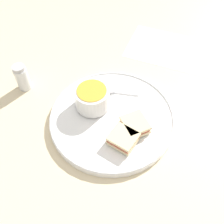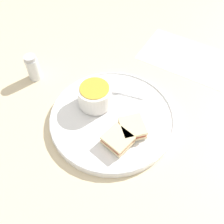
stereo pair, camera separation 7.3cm
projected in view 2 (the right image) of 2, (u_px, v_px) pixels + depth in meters
name	position (u px, v px, depth m)	size (l,w,h in m)	color
ground_plane	(112.00, 120.00, 0.76)	(2.40, 2.40, 0.00)	beige
plate	(112.00, 118.00, 0.76)	(0.36, 0.36, 0.02)	white
soup_bowl	(95.00, 95.00, 0.75)	(0.10, 0.10, 0.06)	white
spoon	(118.00, 91.00, 0.80)	(0.03, 0.11, 0.01)	silver
sandwich_half_near	(118.00, 140.00, 0.68)	(0.09, 0.09, 0.03)	beige
sandwich_half_far	(132.00, 128.00, 0.71)	(0.09, 0.08, 0.03)	beige
salt_shaker	(33.00, 67.00, 0.83)	(0.04, 0.04, 0.09)	silver
menu_sheet	(187.00, 57.00, 0.93)	(0.31, 0.37, 0.00)	white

